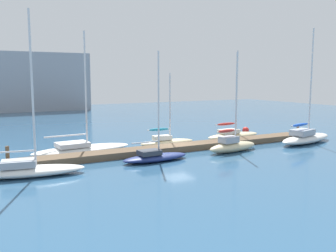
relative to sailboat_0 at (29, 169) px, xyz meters
name	(u,v)px	position (x,y,z in m)	size (l,w,h in m)	color
ground_plane	(179,150)	(13.16, 2.95, -0.52)	(120.00, 120.00, 0.00)	#2D567A
dock_pier	(179,148)	(13.16, 2.95, -0.25)	(29.05, 2.01, 0.54)	brown
dock_piling_near_end	(8,156)	(-0.97, 3.80, 0.24)	(0.28, 0.28, 1.51)	brown
dock_piling_far_end	(298,132)	(27.28, 2.09, 0.24)	(0.28, 0.28, 1.51)	brown
sailboat_0	(29,169)	(0.00, 0.00, 0.00)	(7.33, 3.16, 10.88)	white
sailboat_1	(81,148)	(5.16, 6.10, -0.08)	(9.06, 3.48, 10.50)	white
sailboat_2	(155,156)	(9.35, 0.06, -0.08)	(5.62, 1.96, 8.56)	navy
sailboat_3	(166,141)	(13.34, 5.60, -0.05)	(5.68, 1.69, 6.95)	beige
sailboat_4	(232,145)	(17.04, 0.15, 0.11)	(5.53, 2.18, 8.70)	beige
sailboat_5	(233,134)	(21.61, 5.86, -0.03)	(6.98, 2.48, 9.37)	beige
sailboat_6	(306,137)	(26.30, 0.16, 0.11)	(8.21, 3.80, 11.34)	white
mooring_buoy_red	(246,130)	(25.21, 8.02, -0.13)	(0.78, 0.78, 0.78)	red
harbor_building_distant	(38,82)	(9.26, 53.21, 5.19)	(18.96, 9.29, 11.42)	#9399A3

